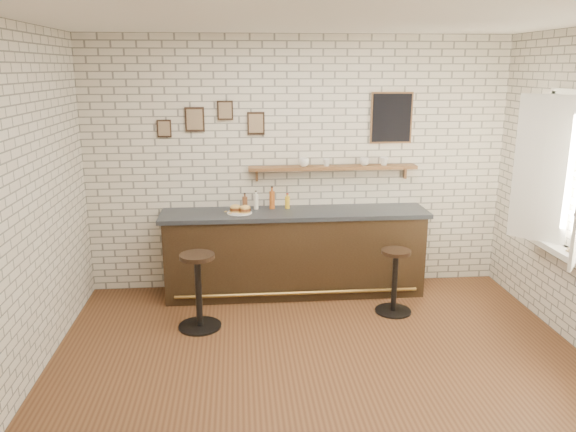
% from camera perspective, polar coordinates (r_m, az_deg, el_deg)
% --- Properties ---
extents(ground, '(5.00, 5.00, 0.00)m').
position_cam_1_polar(ground, '(5.33, 3.38, -14.73)').
color(ground, brown).
rests_on(ground, ground).
extents(bar_counter, '(3.10, 0.65, 1.01)m').
position_cam_1_polar(bar_counter, '(6.66, 0.68, -3.71)').
color(bar_counter, '#302112').
rests_on(bar_counter, ground).
extents(sandwich_plate, '(0.28, 0.28, 0.01)m').
position_cam_1_polar(sandwich_plate, '(6.45, -4.95, 0.34)').
color(sandwich_plate, white).
rests_on(sandwich_plate, bar_counter).
extents(ciabatta_sandwich, '(0.25, 0.16, 0.08)m').
position_cam_1_polar(ciabatta_sandwich, '(6.43, -4.86, 0.74)').
color(ciabatta_sandwich, '#DCAC5A').
rests_on(ciabatta_sandwich, sandwich_plate).
extents(potato_chips, '(0.27, 0.18, 0.00)m').
position_cam_1_polar(potato_chips, '(6.44, -5.12, 0.39)').
color(potato_chips, '#E1B54F').
rests_on(potato_chips, sandwich_plate).
extents(bitters_bottle_brown, '(0.06, 0.06, 0.20)m').
position_cam_1_polar(bitters_bottle_brown, '(6.60, -4.40, 1.36)').
color(bitters_bottle_brown, brown).
rests_on(bitters_bottle_brown, bar_counter).
extents(bitters_bottle_white, '(0.06, 0.06, 0.22)m').
position_cam_1_polar(bitters_bottle_white, '(6.60, -3.27, 1.46)').
color(bitters_bottle_white, white).
rests_on(bitters_bottle_white, bar_counter).
extents(bitters_bottle_amber, '(0.06, 0.06, 0.27)m').
position_cam_1_polar(bitters_bottle_amber, '(6.61, -1.63, 1.67)').
color(bitters_bottle_amber, '#AF531C').
rests_on(bitters_bottle_amber, bar_counter).
extents(condiment_bottle_yellow, '(0.06, 0.06, 0.18)m').
position_cam_1_polar(condiment_bottle_yellow, '(6.63, -0.06, 1.43)').
color(condiment_bottle_yellow, yellow).
rests_on(condiment_bottle_yellow, bar_counter).
extents(bar_stool_left, '(0.45, 0.45, 0.80)m').
position_cam_1_polar(bar_stool_left, '(5.87, -9.09, -7.30)').
color(bar_stool_left, black).
rests_on(bar_stool_left, ground).
extents(bar_stool_right, '(0.40, 0.40, 0.72)m').
position_cam_1_polar(bar_stool_right, '(6.28, 10.79, -6.32)').
color(bar_stool_right, black).
rests_on(bar_stool_right, ground).
extents(wall_shelf, '(2.00, 0.18, 0.18)m').
position_cam_1_polar(wall_shelf, '(6.67, 4.59, 4.91)').
color(wall_shelf, brown).
rests_on(wall_shelf, ground).
extents(shelf_cup_a, '(0.18, 0.18, 0.10)m').
position_cam_1_polar(shelf_cup_a, '(6.61, 1.61, 5.48)').
color(shelf_cup_a, white).
rests_on(shelf_cup_a, wall_shelf).
extents(shelf_cup_b, '(0.13, 0.13, 0.09)m').
position_cam_1_polar(shelf_cup_b, '(6.65, 3.95, 5.45)').
color(shelf_cup_b, white).
rests_on(shelf_cup_b, wall_shelf).
extents(shelf_cup_c, '(0.16, 0.16, 0.09)m').
position_cam_1_polar(shelf_cup_c, '(6.73, 7.77, 5.50)').
color(shelf_cup_c, white).
rests_on(shelf_cup_c, wall_shelf).
extents(shelf_cup_d, '(0.12, 0.12, 0.10)m').
position_cam_1_polar(shelf_cup_d, '(6.79, 9.74, 5.51)').
color(shelf_cup_d, white).
rests_on(shelf_cup_d, wall_shelf).
extents(back_wall_decor, '(2.96, 0.02, 0.56)m').
position_cam_1_polar(back_wall_decor, '(6.65, 3.08, 9.83)').
color(back_wall_decor, black).
rests_on(back_wall_decor, ground).
extents(window_sill, '(0.20, 1.35, 0.06)m').
position_cam_1_polar(window_sill, '(6.04, 26.26, -3.34)').
color(window_sill, white).
rests_on(window_sill, ground).
extents(casement_window, '(0.40, 1.30, 1.56)m').
position_cam_1_polar(casement_window, '(5.85, 26.73, 3.65)').
color(casement_window, white).
rests_on(casement_window, ground).
extents(book_lower, '(0.17, 0.22, 0.02)m').
position_cam_1_polar(book_lower, '(5.89, 26.93, -3.46)').
color(book_lower, tan).
rests_on(book_lower, window_sill).
extents(book_upper, '(0.20, 0.26, 0.02)m').
position_cam_1_polar(book_upper, '(5.87, 27.06, -3.34)').
color(book_upper, tan).
rests_on(book_upper, book_lower).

